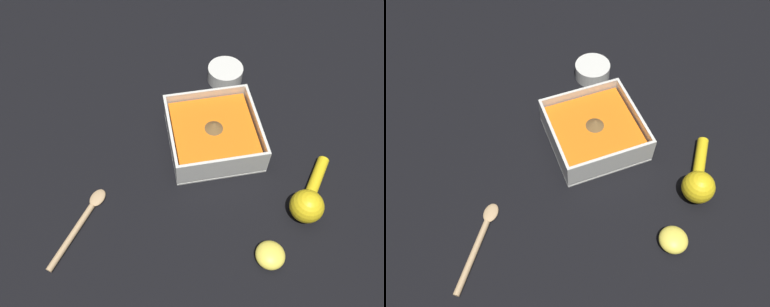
# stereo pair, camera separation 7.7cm
# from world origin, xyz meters

# --- Properties ---
(ground_plane) EXTENTS (4.00, 4.00, 0.00)m
(ground_plane) POSITION_xyz_m (0.00, 0.00, 0.00)
(ground_plane) COLOR black
(square_dish) EXTENTS (0.19, 0.19, 0.07)m
(square_dish) POSITION_xyz_m (-0.02, 0.05, 0.03)
(square_dish) COLOR silver
(square_dish) RESTS_ON ground_plane
(spice_bowl) EXTENTS (0.09, 0.09, 0.04)m
(spice_bowl) POSITION_xyz_m (0.16, -0.02, 0.02)
(spice_bowl) COLOR silver
(spice_bowl) RESTS_ON ground_plane
(lemon_squeezer) EXTENTS (0.15, 0.12, 0.06)m
(lemon_squeezer) POSITION_xyz_m (-0.21, -0.10, 0.03)
(lemon_squeezer) COLOR yellow
(lemon_squeezer) RESTS_ON ground_plane
(lemon_half) EXTENTS (0.05, 0.05, 0.03)m
(lemon_half) POSITION_xyz_m (-0.30, -0.00, 0.01)
(lemon_half) COLOR #EFDB4C
(lemon_half) RESTS_ON ground_plane
(wooden_spoon) EXTENTS (0.16, 0.12, 0.01)m
(wooden_spoon) POSITION_xyz_m (-0.17, 0.34, 0.01)
(wooden_spoon) COLOR tan
(wooden_spoon) RESTS_ON ground_plane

